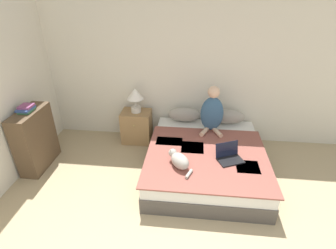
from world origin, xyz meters
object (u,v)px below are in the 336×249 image
laptop_open (229,157)px  person_sitting (212,112)px  bed (205,160)px  pillow_near (184,114)px  table_lamp (135,96)px  bookshelf (35,139)px  cat_tabby (179,160)px  book_stack_top (26,109)px  pillow_far (228,117)px  nightstand (137,126)px

laptop_open → person_sitting: bearing=81.9°
bed → person_sitting: person_sitting is taller
pillow_near → table_lamp: table_lamp is taller
pillow_near → person_sitting: 0.56m
laptop_open → table_lamp: (-1.51, 1.01, 0.40)m
person_sitting → bookshelf: (-2.66, -0.66, -0.27)m
cat_tabby → person_sitting: bearing=-62.4°
person_sitting → pillow_near: bearing=149.1°
table_lamp → book_stack_top: size_ratio=1.75×
cat_tabby → pillow_near: bearing=-38.6°
pillow_near → bookshelf: size_ratio=0.61×
laptop_open → table_lamp: size_ratio=0.96×
cat_tabby → laptop_open: bearing=-110.5°
pillow_far → bed: bearing=-114.3°
pillow_far → book_stack_top: book_stack_top is taller
pillow_near → person_sitting: (0.45, -0.27, 0.20)m
pillow_near → pillow_far: same height
bed → laptop_open: (0.30, -0.24, 0.26)m
pillow_near → bookshelf: bookshelf is taller
person_sitting → book_stack_top: size_ratio=3.11×
bed → cat_tabby: size_ratio=4.39×
table_lamp → bookshelf: size_ratio=0.46×
bed → book_stack_top: (-2.59, -0.11, 0.78)m
person_sitting → book_stack_top: (-2.67, -0.66, 0.24)m
cat_tabby → bookshelf: (-2.21, 0.35, -0.05)m
pillow_far → table_lamp: size_ratio=1.34×
person_sitting → laptop_open: 0.87m
cat_tabby → table_lamp: 1.53m
pillow_far → bookshelf: 3.10m
cat_tabby → book_stack_top: size_ratio=1.79×
pillow_far → nightstand: 1.61m
pillow_far → bookshelf: (-2.96, -0.93, -0.08)m
cat_tabby → bookshelf: size_ratio=0.47×
bed → pillow_far: pillow_far is taller
nightstand → table_lamp: bearing=58.8°
bed → nightstand: nightstand is taller
nightstand → book_stack_top: size_ratio=2.37×
nightstand → bookshelf: bearing=-147.5°
pillow_near → cat_tabby: bearing=-90.1°
person_sitting → cat_tabby: 1.14m
pillow_near → table_lamp: size_ratio=1.34×
cat_tabby → laptop_open: (0.67, 0.22, -0.05)m
bed → cat_tabby: (-0.37, -0.46, 0.31)m
book_stack_top → person_sitting: bearing=14.0°
pillow_far → laptop_open: 1.07m
pillow_far → person_sitting: person_sitting is taller
pillow_far → book_stack_top: 3.14m
person_sitting → cat_tabby: bearing=-113.9°
person_sitting → nightstand: (-1.29, 0.21, -0.45)m
table_lamp → person_sitting: bearing=-9.6°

